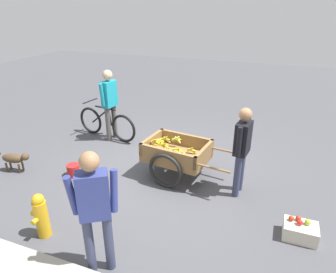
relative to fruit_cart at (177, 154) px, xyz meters
name	(u,v)px	position (x,y,z in m)	size (l,w,h in m)	color
ground_plane	(162,171)	(0.30, -0.05, -0.44)	(24.00, 24.00, 0.00)	#47474C
fruit_cart	(177,154)	(0.00, 0.00, 0.00)	(1.73, 1.02, 0.73)	olive
vendor_person	(242,145)	(-1.15, 0.15, 0.45)	(0.24, 0.55, 1.50)	#333851
bicycle	(106,123)	(2.10, -1.04, -0.09)	(1.65, 0.47, 0.85)	black
cyclist_person	(109,99)	(1.95, -1.01, 0.53)	(0.25, 0.58, 1.62)	#4C4742
dog	(15,158)	(2.88, 0.94, -0.17)	(0.67, 0.25, 0.40)	#4C3823
fire_hydrant	(41,215)	(1.18, 2.13, -0.10)	(0.25, 0.25, 0.67)	gold
plastic_bucket	(73,170)	(1.77, 0.69, -0.33)	(0.24, 0.24, 0.22)	#B21E1E
apple_crate	(300,231)	(-2.11, 0.93, -0.32)	(0.44, 0.32, 0.30)	beige
bystander_person	(94,204)	(0.13, 2.34, 0.51)	(0.45, 0.38, 1.58)	#333851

